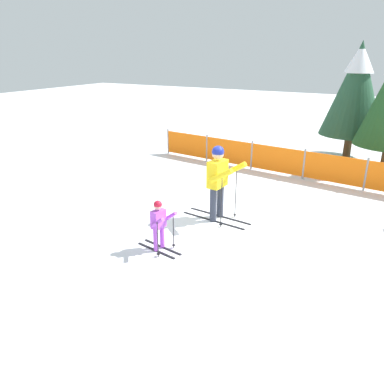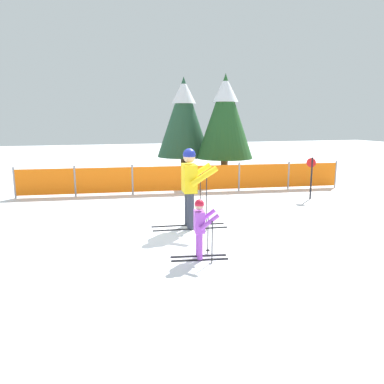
{
  "view_description": "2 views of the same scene",
  "coord_description": "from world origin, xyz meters",
  "px_view_note": "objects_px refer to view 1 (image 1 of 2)",
  "views": [
    {
      "loc": [
        3.58,
        -7.44,
        3.73
      ],
      "look_at": [
        0.11,
        -1.17,
        1.03
      ],
      "focal_mm": 35.0,
      "sensor_mm": 36.0,
      "label": 1
    },
    {
      "loc": [
        -2.09,
        -7.84,
        2.37
      ],
      "look_at": [
        -0.05,
        -1.01,
        1.0
      ],
      "focal_mm": 35.0,
      "sensor_mm": 36.0,
      "label": 2
    }
  ],
  "objects_px": {
    "conifer_near": "(356,88)",
    "skier_adult": "(218,176)",
    "skier_child": "(159,222)",
    "safety_fence": "(304,164)"
  },
  "relations": [
    {
      "from": "safety_fence",
      "to": "conifer_near",
      "type": "xyz_separation_m",
      "value": [
        0.82,
        3.35,
        2.05
      ]
    },
    {
      "from": "skier_adult",
      "to": "conifer_near",
      "type": "xyz_separation_m",
      "value": [
        1.87,
        7.33,
        1.47
      ]
    },
    {
      "from": "conifer_near",
      "to": "skier_child",
      "type": "bearing_deg",
      "value": -103.7
    },
    {
      "from": "safety_fence",
      "to": "skier_adult",
      "type": "bearing_deg",
      "value": -104.78
    },
    {
      "from": "skier_child",
      "to": "safety_fence",
      "type": "xyz_separation_m",
      "value": [
        1.43,
        5.86,
        -0.13
      ]
    },
    {
      "from": "skier_child",
      "to": "conifer_near",
      "type": "bearing_deg",
      "value": 86.41
    },
    {
      "from": "safety_fence",
      "to": "skier_child",
      "type": "bearing_deg",
      "value": -103.7
    },
    {
      "from": "conifer_near",
      "to": "skier_adult",
      "type": "bearing_deg",
      "value": -104.28
    },
    {
      "from": "skier_adult",
      "to": "conifer_near",
      "type": "bearing_deg",
      "value": 81.94
    },
    {
      "from": "skier_child",
      "to": "safety_fence",
      "type": "bearing_deg",
      "value": 86.41
    }
  ]
}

